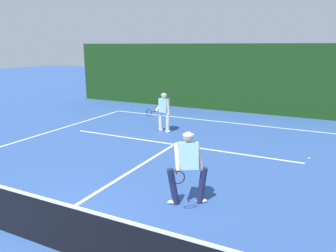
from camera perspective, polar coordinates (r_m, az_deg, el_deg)
ground_plane at (r=6.98m, az=-23.92°, el=-17.36°), size 80.00×80.00×0.00m
court_line_baseline_far at (r=15.61m, az=7.79°, el=0.90°), size 10.74×0.10×0.01m
court_line_service at (r=11.82m, az=1.13°, el=-3.22°), size 8.76×0.10×0.01m
court_line_centre at (r=9.07m, az=-8.17°, el=-8.82°), size 0.10×6.40×0.01m
tennis_net at (r=6.75m, az=-24.34°, el=-13.72°), size 11.77×0.09×1.10m
player_near at (r=7.25m, az=3.45°, el=-6.76°), size 0.86×1.04×1.68m
player_far at (r=13.39m, az=-0.76°, el=2.71°), size 0.90×0.87×1.61m
tennis_ball at (r=11.19m, az=23.36°, el=-5.24°), size 0.07×0.07×0.07m
back_fence_windscreen at (r=17.84m, az=10.77°, el=8.21°), size 19.53×0.12×3.57m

